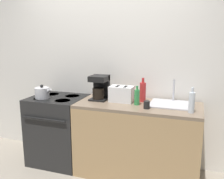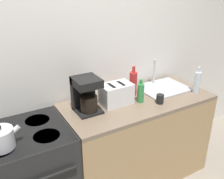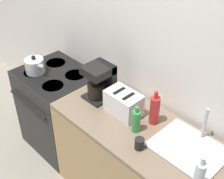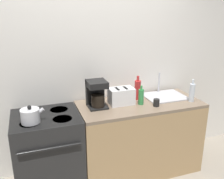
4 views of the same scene
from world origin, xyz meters
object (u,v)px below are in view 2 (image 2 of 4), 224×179
at_px(toaster, 116,94).
at_px(coffee_maker, 86,94).
at_px(stove, 29,179).
at_px(bottle_green, 141,93).
at_px(kettle, 1,138).
at_px(cup_black, 160,99).
at_px(bottle_clear, 197,82).
at_px(bottle_red, 133,83).

distance_m(toaster, coffee_maker, 0.30).
bearing_deg(stove, coffee_maker, 7.71).
xyz_separation_m(toaster, bottle_green, (0.22, -0.09, -0.00)).
xyz_separation_m(stove, kettle, (-0.15, -0.12, 0.52)).
relative_size(kettle, coffee_maker, 0.75).
bearing_deg(cup_black, bottle_clear, 0.18).
distance_m(kettle, bottle_clear, 1.87).
bearing_deg(cup_black, toaster, 150.43).
relative_size(stove, bottle_green, 4.02).
height_order(stove, cup_black, cup_black).
bearing_deg(bottle_clear, cup_black, -179.82).
bearing_deg(bottle_red, bottle_green, -100.82).
distance_m(toaster, bottle_red, 0.26).
bearing_deg(bottle_green, kettle, -175.85).
xyz_separation_m(bottle_green, bottle_red, (0.03, 0.17, 0.03)).
bearing_deg(stove, bottle_green, -1.33).
xyz_separation_m(bottle_clear, bottle_green, (-0.62, 0.12, -0.02)).
xyz_separation_m(stove, toaster, (0.89, 0.06, 0.55)).
xyz_separation_m(coffee_maker, bottle_red, (0.55, 0.07, -0.04)).
relative_size(stove, bottle_red, 3.08).
relative_size(bottle_green, cup_black, 2.61).
distance_m(stove, cup_black, 1.35).
xyz_separation_m(kettle, cup_black, (1.39, -0.03, -0.03)).
bearing_deg(cup_black, kettle, 178.88).
distance_m(coffee_maker, bottle_clear, 1.16).
bearing_deg(stove, bottle_red, 7.31).
xyz_separation_m(bottle_red, cup_black, (0.11, -0.29, -0.08)).
height_order(toaster, bottle_green, bottle_green).
bearing_deg(toaster, bottle_clear, -13.53).
height_order(coffee_maker, bottle_clear, coffee_maker).
distance_m(kettle, coffee_maker, 0.77).
relative_size(coffee_maker, bottle_red, 1.05).
bearing_deg(kettle, toaster, 9.67).
relative_size(toaster, bottle_red, 0.98).
bearing_deg(toaster, kettle, -170.33).
xyz_separation_m(toaster, coffee_maker, (-0.30, 0.02, 0.07)).
bearing_deg(toaster, coffee_maker, 176.13).
distance_m(bottle_green, bottle_red, 0.18).
height_order(kettle, coffee_maker, coffee_maker).
distance_m(bottle_red, cup_black, 0.32).
xyz_separation_m(stove, bottle_clear, (1.72, -0.14, 0.57)).
relative_size(toaster, cup_black, 3.32).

